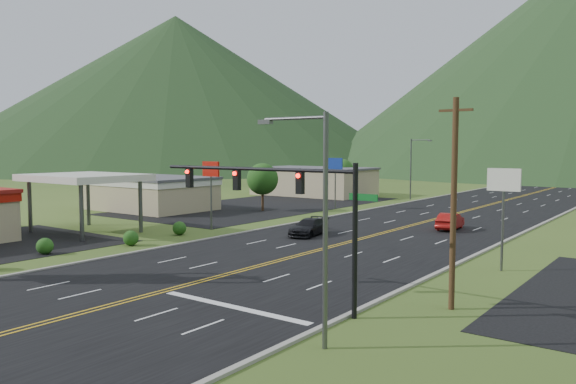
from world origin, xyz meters
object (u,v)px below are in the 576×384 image
Objects in this scene: traffic_signal at (283,196)px; streetlight_east at (318,213)px; car_dark_mid at (309,228)px; car_red_far at (450,222)px; streetlight_west at (413,165)px; gas_canopy at (84,179)px.

streetlight_east reaches higher than traffic_signal.
car_dark_mid is 1.07× the size of car_red_far.
traffic_signal is 6.17m from streetlight_east.
streetlight_east is 64.21m from streetlight_west.
gas_canopy is at bearing -102.13° from streetlight_west.
streetlight_west reaches higher than gas_canopy.
streetlight_east is at bearing -63.33° from car_dark_mid.
car_red_far is at bearing 94.77° from traffic_signal.
traffic_signal is at bearing -72.03° from streetlight_west.
streetlight_east reaches higher than car_red_far.
streetlight_east reaches higher than gas_canopy.
streetlight_west is 31.36m from car_red_far.
gas_canopy is 2.12× the size of car_red_far.
traffic_signal is 58.88m from streetlight_west.
car_dark_mid is at bearing 125.11° from streetlight_east.
streetlight_east is at bearing -69.14° from streetlight_west.
streetlight_west is 38.54m from car_dark_mid.
streetlight_east reaches higher than car_dark_mid.
streetlight_east is 1.00× the size of streetlight_west.
streetlight_east is 35.28m from gas_canopy.
traffic_signal is at bearing 87.74° from car_red_far.
gas_canopy is at bearing 164.30° from traffic_signal.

